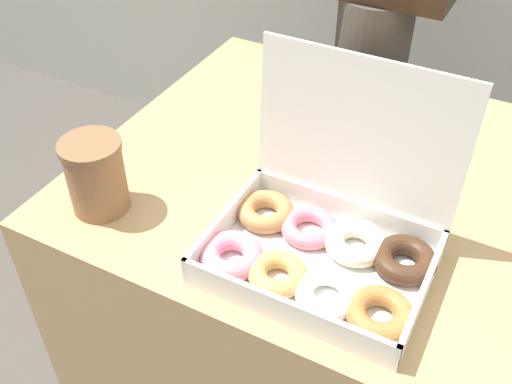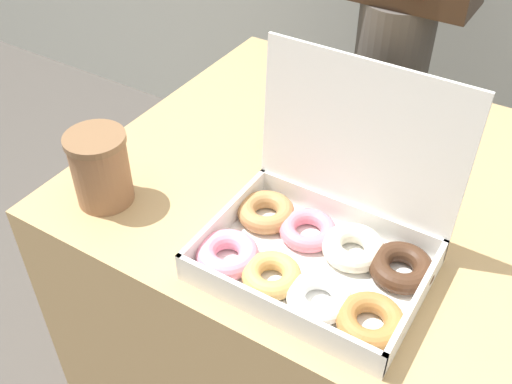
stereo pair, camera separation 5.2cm
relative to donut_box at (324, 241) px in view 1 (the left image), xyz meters
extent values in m
cube|color=tan|center=(-0.08, 0.22, -0.42)|extent=(0.85, 0.79, 0.77)
cube|color=white|center=(0.00, -0.02, -0.04)|extent=(0.33, 0.24, 0.01)
cube|color=white|center=(-0.16, -0.02, -0.01)|extent=(0.01, 0.24, 0.04)
cube|color=white|center=(0.16, -0.02, -0.01)|extent=(0.01, 0.24, 0.04)
cube|color=white|center=(0.00, -0.14, -0.01)|extent=(0.33, 0.01, 0.04)
cube|color=white|center=(0.00, 0.10, -0.01)|extent=(0.33, 0.01, 0.04)
cube|color=white|center=(0.00, 0.11, 0.13)|extent=(0.33, 0.02, 0.24)
torus|color=pink|center=(-0.12, -0.08, -0.02)|extent=(0.11, 0.11, 0.03)
torus|color=#B27F4C|center=(-0.12, 0.04, -0.02)|extent=(0.11, 0.11, 0.03)
torus|color=tan|center=(-0.04, -0.08, -0.02)|extent=(0.09, 0.09, 0.03)
torus|color=pink|center=(-0.04, 0.04, -0.02)|extent=(0.10, 0.10, 0.03)
torus|color=white|center=(0.04, -0.08, -0.02)|extent=(0.12, 0.12, 0.03)
torus|color=silver|center=(0.04, 0.04, -0.02)|extent=(0.11, 0.11, 0.03)
torus|color=#A87038|center=(0.12, -0.08, -0.02)|extent=(0.13, 0.13, 0.03)
torus|color=#422819|center=(0.12, 0.04, -0.02)|extent=(0.13, 0.13, 0.03)
cylinder|color=#8C6042|center=(-0.38, -0.06, 0.02)|extent=(0.10, 0.10, 0.12)
cylinder|color=brown|center=(-0.38, -0.06, 0.09)|extent=(0.10, 0.10, 0.01)
cylinder|color=#4C4742|center=(-0.20, 0.80, -0.37)|extent=(0.20, 0.20, 0.87)
camera|label=1|loc=(0.21, -0.62, 0.64)|focal=42.00mm
camera|label=2|loc=(0.25, -0.59, 0.64)|focal=42.00mm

